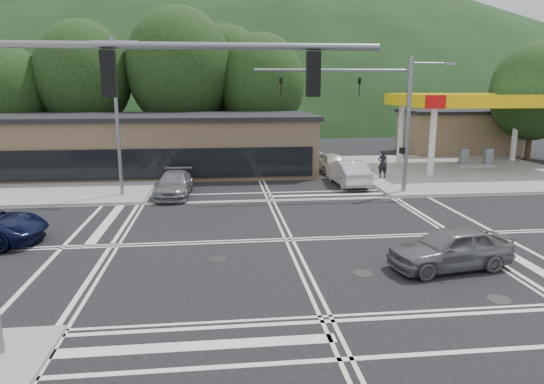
{
  "coord_description": "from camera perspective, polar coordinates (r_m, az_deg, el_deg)",
  "views": [
    {
      "loc": [
        -2.88,
        -19.3,
        6.35
      ],
      "look_at": [
        -0.38,
        3.06,
        1.4
      ],
      "focal_mm": 32.0,
      "sensor_mm": 36.0,
      "label": 1
    }
  ],
  "objects": [
    {
      "name": "pedestrian",
      "position": [
        34.17,
        12.88,
        3.26
      ],
      "size": [
        0.7,
        0.46,
        1.91
      ],
      "primitive_type": "imported",
      "rotation": [
        0.0,
        0.0,
        3.13
      ],
      "color": "black",
      "rests_on": "sidewalk_ne"
    },
    {
      "name": "commercial_row",
      "position": [
        36.92,
        -14.37,
        5.25
      ],
      "size": [
        24.0,
        8.0,
        4.0
      ],
      "primitive_type": "cube",
      "color": "brown",
      "rests_on": "ground"
    },
    {
      "name": "tree_n_a",
      "position": [
        44.71,
        -21.32,
        12.6
      ],
      "size": [
        8.0,
        8.0,
        11.75
      ],
      "color": "#382619",
      "rests_on": "ground"
    },
    {
      "name": "car_northbound",
      "position": [
        28.98,
        -11.44,
        0.91
      ],
      "size": [
        2.17,
        4.89,
        1.4
      ],
      "primitive_type": "imported",
      "rotation": [
        0.0,
        0.0,
        -0.04
      ],
      "color": "slate",
      "rests_on": "ground"
    },
    {
      "name": "ground",
      "position": [
        20.52,
        2.02,
        -5.62
      ],
      "size": [
        120.0,
        120.0,
        0.0
      ],
      "primitive_type": "plane",
      "color": "black",
      "rests_on": "ground"
    },
    {
      "name": "tree_n_d",
      "position": [
        45.64,
        -28.92,
        10.25
      ],
      "size": [
        6.8,
        6.8,
        9.76
      ],
      "color": "#382619",
      "rests_on": "ground"
    },
    {
      "name": "tree_n_c",
      "position": [
        43.48,
        -1.29,
        12.59
      ],
      "size": [
        7.6,
        7.6,
        10.87
      ],
      "color": "#382619",
      "rests_on": "ground"
    },
    {
      "name": "tree_n_e",
      "position": [
        47.32,
        -5.46,
        13.31
      ],
      "size": [
        8.4,
        8.4,
        11.98
      ],
      "color": "#382619",
      "rests_on": "ground"
    },
    {
      "name": "car_grey_center",
      "position": [
        18.3,
        20.24,
        -6.2
      ],
      "size": [
        4.67,
        2.49,
        1.51
      ],
      "primitive_type": "imported",
      "rotation": [
        0.0,
        0.0,
        -1.4
      ],
      "color": "slate",
      "rests_on": "ground"
    },
    {
      "name": "convenience_store",
      "position": [
        50.06,
        20.99,
        6.49
      ],
      "size": [
        10.0,
        6.0,
        3.8
      ],
      "primitive_type": "cube",
      "color": "#846B4F",
      "rests_on": "ground"
    },
    {
      "name": "tree_n_b",
      "position": [
        43.44,
        -10.83,
        14.1
      ],
      "size": [
        9.0,
        9.0,
        12.98
      ],
      "color": "#382619",
      "rests_on": "ground"
    },
    {
      "name": "sidewalk_ne",
      "position": [
        39.19,
        20.88,
        2.37
      ],
      "size": [
        16.0,
        16.0,
        0.15
      ],
      "primitive_type": "cube",
      "color": "gray",
      "rests_on": "ground"
    },
    {
      "name": "car_queue_b",
      "position": [
        36.97,
        6.81,
        3.58
      ],
      "size": [
        2.13,
        4.46,
        1.47
      ],
      "primitive_type": "imported",
      "rotation": [
        0.0,
        0.0,
        3.23
      ],
      "color": "beige",
      "rests_on": "ground"
    },
    {
      "name": "signal_mast_ne",
      "position": [
        29.23,
        13.46,
        9.57
      ],
      "size": [
        11.65,
        0.3,
        8.0
      ],
      "color": "slate",
      "rests_on": "ground"
    },
    {
      "name": "sidewalk_nw",
      "position": [
        36.92,
        -25.44,
        1.41
      ],
      "size": [
        16.0,
        16.0,
        0.15
      ],
      "primitive_type": "cube",
      "color": "gray",
      "rests_on": "ground"
    },
    {
      "name": "car_queue_a",
      "position": [
        31.97,
        8.93,
        2.28
      ],
      "size": [
        1.9,
        4.99,
        1.62
      ],
      "primitive_type": "imported",
      "rotation": [
        0.0,
        0.0,
        3.18
      ],
      "color": "#B9BDC1",
      "rests_on": "ground"
    },
    {
      "name": "streetlight_nw",
      "position": [
        28.87,
        -17.71,
        9.25
      ],
      "size": [
        2.5,
        0.25,
        9.0
      ],
      "color": "slate",
      "rests_on": "ground"
    },
    {
      "name": "hill_north",
      "position": [
        109.52,
        -4.93,
        9.04
      ],
      "size": [
        252.0,
        126.0,
        140.0
      ],
      "primitive_type": "ellipsoid",
      "color": "black",
      "rests_on": "ground"
    },
    {
      "name": "gas_station_canopy",
      "position": [
        40.53,
        23.33,
        9.56
      ],
      "size": [
        12.32,
        8.34,
        5.75
      ],
      "color": "silver",
      "rests_on": "ground"
    },
    {
      "name": "signal_mast_sw",
      "position": [
        11.71,
        -23.87,
        5.31
      ],
      "size": [
        9.14,
        0.28,
        8.0
      ],
      "color": "slate",
      "rests_on": "ground"
    },
    {
      "name": "tree_ne",
      "position": [
        47.62,
        28.49,
        10.33
      ],
      "size": [
        7.2,
        7.2,
        9.99
      ],
      "color": "#382619",
      "rests_on": "ground"
    }
  ]
}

